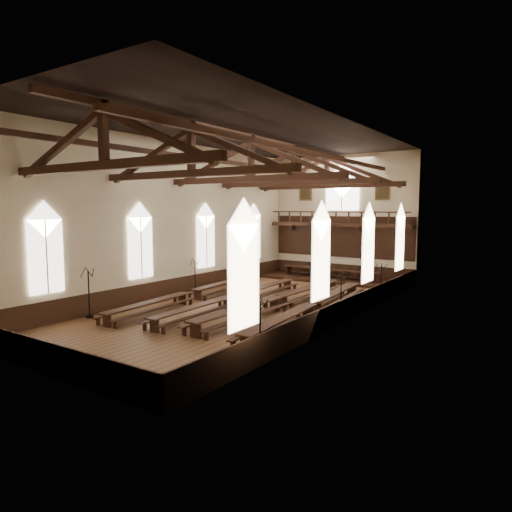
{
  "coord_description": "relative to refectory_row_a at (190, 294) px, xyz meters",
  "views": [
    {
      "loc": [
        14.86,
        -21.57,
        5.75
      ],
      "look_at": [
        -0.66,
        1.5,
        2.82
      ],
      "focal_mm": 32.0,
      "sensor_mm": 36.0,
      "label": 1
    }
  ],
  "objects": [
    {
      "name": "candelabrum_right_far",
      "position": [
        9.45,
        7.37,
        0.18
      ],
      "size": [
        0.68,
        0.67,
        2.29
      ],
      "color": "black",
      "rests_on": "ground"
    },
    {
      "name": "candelabrum_right_mid",
      "position": [
        9.45,
        1.13,
        0.22
      ],
      "size": [
        0.65,
        0.74,
        2.4
      ],
      "color": "black",
      "rests_on": "ground"
    },
    {
      "name": "room_walls",
      "position": [
        3.9,
        0.98,
        5.95
      ],
      "size": [
        26.0,
        26.0,
        26.0
      ],
      "color": "beige",
      "rests_on": "ground"
    },
    {
      "name": "dais",
      "position": [
        3.58,
        12.38,
        -0.4
      ],
      "size": [
        11.4,
        3.19,
        0.21
      ],
      "primitive_type": "cube",
      "color": "black",
      "rests_on": "ground"
    },
    {
      "name": "candelabrum_left_near",
      "position": [
        -1.65,
        -5.96,
        0.3
      ],
      "size": [
        0.8,
        0.77,
        2.66
      ],
      "color": "black",
      "rests_on": "ground"
    },
    {
      "name": "end_window",
      "position": [
        3.9,
        13.88,
        6.71
      ],
      "size": [
        2.8,
        0.12,
        3.8
      ],
      "color": "white",
      "rests_on": "room_walls"
    },
    {
      "name": "high_chairs",
      "position": [
        3.58,
        13.17,
        0.2
      ],
      "size": [
        5.82,
        0.42,
        0.92
      ],
      "color": "#341810",
      "rests_on": "dais"
    },
    {
      "name": "candelabrum_left_far",
      "position": [
        -1.65,
        7.42,
        0.28
      ],
      "size": [
        0.78,
        0.76,
        2.62
      ],
      "color": "black",
      "rests_on": "ground"
    },
    {
      "name": "high_table",
      "position": [
        3.58,
        12.38,
        0.35
      ],
      "size": [
        8.22,
        1.37,
        0.77
      ],
      "color": "#341810",
      "rests_on": "dais"
    },
    {
      "name": "candelabrum_right_near",
      "position": [
        9.45,
        -6.48,
        0.21
      ],
      "size": [
        0.71,
        0.69,
        2.38
      ],
      "color": "black",
      "rests_on": "ground"
    },
    {
      "name": "refectory_row_b",
      "position": [
        2.98,
        0.62,
        0.0
      ],
      "size": [
        1.72,
        14.05,
        0.71
      ],
      "color": "#341810",
      "rests_on": "ground"
    },
    {
      "name": "refectory_row_c",
      "position": [
        5.59,
        1.31,
        0.06
      ],
      "size": [
        1.68,
        14.72,
        0.78
      ],
      "color": "#341810",
      "rests_on": "ground"
    },
    {
      "name": "refectory_row_d",
      "position": [
        7.93,
        0.85,
        0.05
      ],
      "size": [
        2.16,
        14.65,
        0.77
      ],
      "color": "#341810",
      "rests_on": "ground"
    },
    {
      "name": "ground",
      "position": [
        3.9,
        0.98,
        -0.51
      ],
      "size": [
        26.0,
        26.0,
        0.0
      ],
      "primitive_type": "plane",
      "color": "brown",
      "rests_on": "ground"
    },
    {
      "name": "refectory_row_a",
      "position": [
        0.0,
        0.0,
        0.0
      ],
      "size": [
        2.01,
        14.04,
        0.7
      ],
      "color": "#341810",
      "rests_on": "ground"
    },
    {
      "name": "minstrels_gallery",
      "position": [
        3.9,
        13.64,
        3.39
      ],
      "size": [
        11.8,
        1.24,
        3.7
      ],
      "color": "#341810",
      "rests_on": "room_walls"
    },
    {
      "name": "side_windows",
      "position": [
        3.9,
        0.98,
        3.23
      ],
      "size": [
        11.85,
        19.8,
        4.5
      ],
      "color": "white",
      "rests_on": "room_walls"
    },
    {
      "name": "candelabrum_left_mid",
      "position": [
        -1.65,
        2.37,
        0.21
      ],
      "size": [
        0.68,
        0.72,
        2.37
      ],
      "color": "black",
      "rests_on": "ground"
    },
    {
      "name": "roof_trusses",
      "position": [
        3.9,
        0.98,
        7.7
      ],
      "size": [
        11.7,
        25.7,
        2.8
      ],
      "color": "#341810",
      "rests_on": "room_walls"
    },
    {
      "name": "wainscot_band",
      "position": [
        3.9,
        0.98,
        0.09
      ],
      "size": [
        12.0,
        26.0,
        1.2
      ],
      "color": "black",
      "rests_on": "ground"
    },
    {
      "name": "portraits",
      "position": [
        3.9,
        13.87,
        6.59
      ],
      "size": [
        7.75,
        0.09,
        1.45
      ],
      "color": "brown",
      "rests_on": "room_walls"
    }
  ]
}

